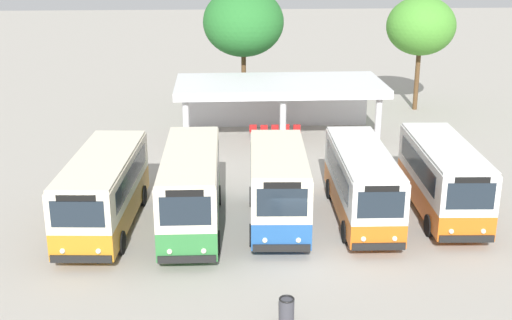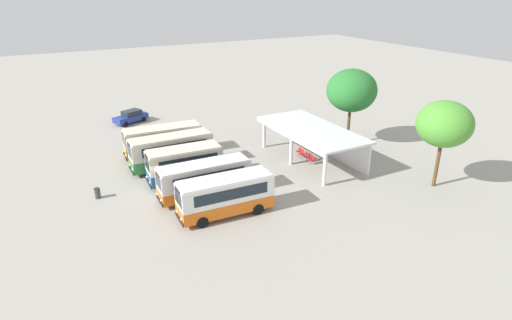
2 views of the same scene
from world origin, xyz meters
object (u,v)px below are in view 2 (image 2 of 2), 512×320
parked_car_flank (131,117)px  city_bus_second_in_row (171,150)px  city_bus_middle_cream (184,163)px  litter_bin_apron (97,193)px  waiting_chair_fifth_seat (312,159)px  city_bus_fourth_amber (204,178)px  city_bus_fifth_blue (225,195)px  waiting_chair_end_by_column (299,151)px  city_bus_nearest_orange (163,140)px  waiting_chair_middle_seat (305,155)px  waiting_chair_second_from_end (302,153)px  waiting_chair_fourth_seat (310,157)px

parked_car_flank → city_bus_second_in_row: bearing=0.8°
city_bus_middle_cream → litter_bin_apron: 7.71m
city_bus_middle_cream → city_bus_second_in_row: bearing=-178.9°
litter_bin_apron → waiting_chair_fifth_seat: bearing=82.4°
city_bus_fourth_amber → waiting_chair_fifth_seat: 12.11m
city_bus_fifth_blue → waiting_chair_end_by_column: (-7.51, 11.83, -1.22)m
city_bus_nearest_orange → city_bus_fourth_amber: (10.75, 0.29, -0.02)m
city_bus_middle_cream → waiting_chair_middle_seat: size_ratio=7.90×
city_bus_fourth_amber → city_bus_fifth_blue: 3.59m
city_bus_fourth_amber → waiting_chair_second_from_end: (-3.27, 12.01, -1.18)m
parked_car_flank → litter_bin_apron: (19.56, -7.30, -0.37)m
city_bus_fifth_blue → city_bus_fourth_amber: bearing=-175.5°
city_bus_fourth_amber → waiting_chair_fifth_seat: (-1.31, 11.98, -1.18)m
parked_car_flank → waiting_chair_fourth_seat: parked_car_flank is taller
waiting_chair_fourth_seat → city_bus_fifth_blue: bearing=-64.8°
waiting_chair_end_by_column → waiting_chair_second_from_end: 0.66m
waiting_chair_end_by_column → waiting_chair_fifth_seat: size_ratio=1.00×
city_bus_second_in_row → waiting_chair_end_by_column: size_ratio=9.30×
city_bus_nearest_orange → city_bus_second_in_row: size_ratio=1.01×
parked_car_flank → waiting_chair_second_from_end: 23.96m
city_bus_fifth_blue → waiting_chair_second_from_end: (-6.86, 11.72, -1.22)m
city_bus_fifth_blue → waiting_chair_fifth_seat: city_bus_fifth_blue is taller
waiting_chair_end_by_column → litter_bin_apron: litter_bin_apron is taller
city_bus_middle_cream → city_bus_fifth_blue: bearing=5.9°
waiting_chair_second_from_end → waiting_chair_fifth_seat: size_ratio=1.00×
city_bus_middle_cream → city_bus_fifth_blue: (7.17, 0.74, -0.04)m
city_bus_middle_cream → waiting_chair_end_by_column: 12.64m
city_bus_fourth_amber → waiting_chair_fourth_seat: 12.31m
city_bus_nearest_orange → waiting_chair_fourth_seat: size_ratio=9.42×
city_bus_fourth_amber → city_bus_fifth_blue: bearing=4.5°
city_bus_second_in_row → waiting_chair_middle_seat: (4.55, 12.56, -1.29)m
waiting_chair_middle_seat → city_bus_nearest_orange: bearing=-123.4°
waiting_chair_second_from_end → waiting_chair_fourth_seat: 1.31m
city_bus_second_in_row → litter_bin_apron: city_bus_second_in_row is taller
city_bus_fifth_blue → litter_bin_apron: size_ratio=8.36×
city_bus_second_in_row → city_bus_fourth_amber: size_ratio=1.02×
city_bus_nearest_orange → waiting_chair_end_by_column: (6.82, 12.40, -1.20)m
waiting_chair_end_by_column → waiting_chair_fourth_seat: (1.96, -0.01, 0.00)m
city_bus_middle_cream → waiting_chair_middle_seat: (0.96, 12.49, -1.26)m
city_bus_nearest_orange → litter_bin_apron: 10.36m
city_bus_fourth_amber → city_bus_fifth_blue: size_ratio=1.04×
city_bus_second_in_row → waiting_chair_end_by_column: (3.24, 12.64, -1.29)m
city_bus_fifth_blue → city_bus_nearest_orange: bearing=-177.7°
waiting_chair_fourth_seat → waiting_chair_end_by_column: bearing=179.6°
city_bus_nearest_orange → waiting_chair_middle_seat: (8.13, 12.32, -1.20)m
city_bus_nearest_orange → city_bus_middle_cream: 7.17m
parked_car_flank → city_bus_fourth_amber: bearing=1.8°
city_bus_second_in_row → parked_car_flank: (-16.39, -0.22, -0.98)m
waiting_chair_second_from_end → waiting_chair_middle_seat: bearing=2.4°
city_bus_middle_cream → parked_car_flank: 20.00m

